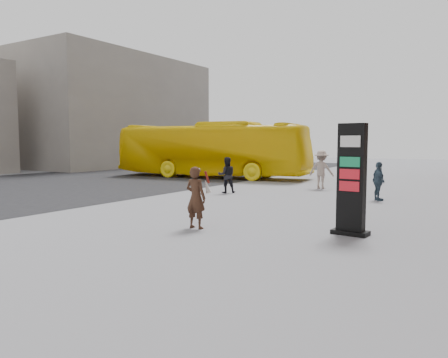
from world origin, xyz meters
The scene contains 9 objects.
ground centered at (0.00, 0.00, 0.00)m, with size 100.00×100.00×0.00m, color #9E9EA3.
road centered at (-13.00, 5.00, 0.00)m, with size 16.00×60.00×0.01m, color black.
bg_building_far centered at (-24.00, 20.00, 5.00)m, with size 10.00×18.00×10.00m, color gray.
info_pylon centered at (4.25, 0.85, 1.37)m, with size 0.91×0.50×2.75m.
woman centered at (0.55, -0.56, 0.84)m, with size 0.62×0.56×1.65m.
bus centered at (-8.18, 13.28, 1.74)m, with size 2.93×12.52×3.49m, color yellow.
pedestrian_a centered at (-2.94, 6.63, 0.80)m, with size 0.78×0.61×1.60m, color black.
pedestrian_b centered at (0.05, 10.55, 0.93)m, with size 1.21×0.69×1.87m, color gray.
pedestrian_c centered at (3.40, 7.60, 0.76)m, with size 0.89×0.37×1.52m, color #384D5E.
Camera 1 is at (7.26, -9.86, 2.32)m, focal length 35.00 mm.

